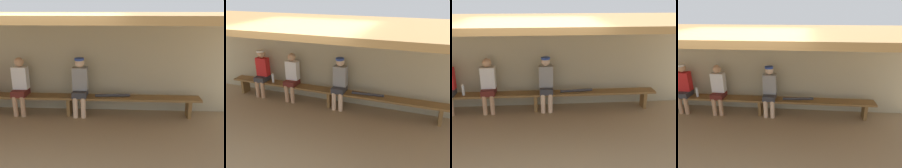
{
  "view_description": "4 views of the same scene",
  "coord_description": "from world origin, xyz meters",
  "views": [
    {
      "loc": [
        1.3,
        -3.95,
        2.42
      ],
      "look_at": [
        1.01,
        1.32,
        0.83
      ],
      "focal_mm": 40.9,
      "sensor_mm": 36.0,
      "label": 1
    },
    {
      "loc": [
        2.27,
        -4.04,
        2.99
      ],
      "look_at": [
        0.35,
        1.21,
        0.8
      ],
      "focal_mm": 39.92,
      "sensor_mm": 36.0,
      "label": 2
    },
    {
      "loc": [
        0.19,
        -4.85,
        2.83
      ],
      "look_at": [
        0.69,
        1.31,
        0.75
      ],
      "focal_mm": 44.21,
      "sensor_mm": 36.0,
      "label": 3
    },
    {
      "loc": [
        1.23,
        -3.34,
        2.72
      ],
      "look_at": [
        0.82,
        1.38,
        0.96
      ],
      "focal_mm": 32.74,
      "sensor_mm": 36.0,
      "label": 4
    }
  ],
  "objects": [
    {
      "name": "water_bottle_blue",
      "position": [
        -1.72,
        1.52,
        0.59
      ],
      "size": [
        0.06,
        0.06,
        0.27
      ],
      "color": "silver",
      "rests_on": "bench"
    },
    {
      "name": "dugout_roof",
      "position": [
        0.0,
        0.7,
        2.26
      ],
      "size": [
        8.0,
        2.8,
        0.12
      ],
      "primitive_type": "cube",
      "color": "olive",
      "rests_on": "back_wall"
    },
    {
      "name": "baseball_bat",
      "position": [
        1.02,
        1.55,
        0.49
      ],
      "size": [
        0.81,
        0.14,
        0.07
      ],
      "primitive_type": "cylinder",
      "rotation": [
        0.0,
        1.57,
        0.09
      ],
      "color": "#333338",
      "rests_on": "bench"
    },
    {
      "name": "ground_plane",
      "position": [
        0.0,
        0.0,
        0.0
      ],
      "size": [
        24.0,
        24.0,
        0.0
      ],
      "primitive_type": "plane",
      "color": "#937754"
    },
    {
      "name": "player_rightmost",
      "position": [
        0.27,
        1.55,
        0.75
      ],
      "size": [
        0.34,
        0.42,
        1.34
      ],
      "color": "#333338",
      "rests_on": "ground"
    },
    {
      "name": "player_leftmost",
      "position": [
        -2.09,
        1.55,
        0.75
      ],
      "size": [
        0.34,
        0.42,
        1.34
      ],
      "color": "#333338",
      "rests_on": "ground"
    },
    {
      "name": "back_wall",
      "position": [
        0.0,
        2.0,
        1.1
      ],
      "size": [
        8.0,
        0.2,
        2.2
      ],
      "primitive_type": "cube",
      "color": "tan",
      "rests_on": "ground"
    },
    {
      "name": "player_in_blue",
      "position": [
        -1.13,
        1.55,
        0.73
      ],
      "size": [
        0.34,
        0.42,
        1.34
      ],
      "color": "#591E19",
      "rests_on": "ground"
    },
    {
      "name": "bench",
      "position": [
        0.0,
        1.55,
        0.39
      ],
      "size": [
        6.0,
        0.36,
        0.46
      ],
      "color": "brown",
      "rests_on": "ground"
    }
  ]
}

